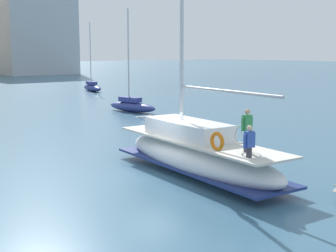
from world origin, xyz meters
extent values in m
plane|color=#38607A|center=(0.00, 0.00, 0.00)|extent=(400.00, 400.00, 0.00)
ellipsoid|color=silver|center=(1.12, -1.30, 0.70)|extent=(3.18, 9.76, 1.40)
cube|color=navy|center=(1.12, -1.30, 0.39)|extent=(3.19, 9.58, 0.10)
cube|color=beige|center=(1.12, -1.30, 1.44)|extent=(2.95, 9.27, 0.08)
cube|color=silver|center=(1.18, -0.58, 1.83)|extent=(2.03, 4.44, 0.70)
cylinder|color=silver|center=(1.22, -0.10, 6.59)|extent=(0.16, 0.16, 10.21)
cylinder|color=#B7B7BC|center=(0.98, -2.97, 3.60)|extent=(0.59, 5.75, 0.12)
cylinder|color=silver|center=(1.48, 3.10, 1.95)|extent=(0.90, 0.13, 0.06)
torus|color=orange|center=(-0.27, -3.83, 1.95)|extent=(0.20, 0.71, 0.70)
cylinder|color=#33333D|center=(0.88, -4.17, 1.88)|extent=(0.20, 0.20, 0.80)
cube|color=#338C4C|center=(0.88, -4.17, 2.56)|extent=(0.34, 0.23, 0.56)
sphere|color=tan|center=(0.88, -4.17, 2.95)|extent=(0.20, 0.20, 0.20)
cylinder|color=#338C4C|center=(0.66, -4.15, 2.51)|extent=(0.09, 0.09, 0.50)
cylinder|color=#338C4C|center=(1.10, -4.19, 2.51)|extent=(0.09, 0.09, 0.50)
cylinder|color=#33333D|center=(0.27, -4.84, 1.66)|extent=(0.20, 0.20, 0.35)
cube|color=#3351AD|center=(0.27, -4.84, 2.11)|extent=(0.34, 0.23, 0.56)
sphere|color=beige|center=(0.27, -4.84, 2.50)|extent=(0.20, 0.20, 0.20)
cylinder|color=#3351AD|center=(0.05, -4.82, 2.06)|extent=(0.09, 0.09, 0.50)
cylinder|color=#3351AD|center=(0.49, -4.86, 2.06)|extent=(0.09, 0.09, 0.50)
torus|color=silver|center=(0.90, -3.93, 2.10)|extent=(0.76, 0.12, 0.76)
ellipsoid|color=navy|center=(10.54, 17.48, 0.42)|extent=(2.22, 5.29, 0.83)
cube|color=navy|center=(10.49, 17.73, 1.03)|extent=(1.18, 2.18, 0.40)
cylinder|color=silver|center=(10.47, 17.86, 4.70)|extent=(0.13, 0.13, 7.73)
ellipsoid|color=navy|center=(18.14, 37.81, 0.42)|extent=(1.99, 5.30, 0.84)
cube|color=navy|center=(18.18, 38.07, 1.04)|extent=(1.09, 2.17, 0.40)
cylinder|color=silver|center=(18.20, 38.20, 4.76)|extent=(0.13, 0.13, 7.85)
cone|color=gold|center=(3.24, -6.34, 0.30)|extent=(0.05, 0.07, 0.04)
cube|color=#B2B7BC|center=(30.87, 87.60, 9.20)|extent=(15.28, 16.52, 18.39)
camera|label=1|loc=(-11.72, -15.52, 5.09)|focal=50.50mm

